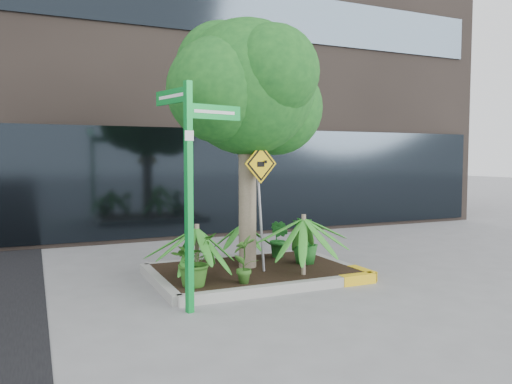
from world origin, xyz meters
name	(u,v)px	position (x,y,z in m)	size (l,w,h in m)	color
ground	(250,282)	(0.00, 0.00, 0.00)	(80.00, 80.00, 0.00)	gray
planter	(256,271)	(0.23, 0.27, 0.10)	(3.35, 2.36, 0.15)	#9E9E99
tree	(247,88)	(0.14, 0.45, 3.13)	(2.86, 2.54, 4.29)	gray
palm_front	(304,218)	(0.73, -0.44, 1.04)	(1.07, 1.07, 1.19)	gray
palm_left	(197,228)	(-0.87, 0.00, 0.93)	(0.94, 0.94, 1.04)	gray
palm_back	(242,224)	(0.30, 1.05, 0.80)	(0.78, 0.78, 0.87)	gray
shrub_a	(193,260)	(-1.05, -0.39, 0.52)	(0.67, 0.67, 0.74)	#2C621C
shrub_b	(305,240)	(1.17, 0.28, 0.55)	(0.45, 0.45, 0.81)	#1D6120
shrub_c	(244,259)	(-0.33, -0.55, 0.51)	(0.38, 0.38, 0.72)	#2F611E
shrub_d	(279,239)	(0.99, 0.92, 0.49)	(0.38, 0.38, 0.69)	#1C6121
street_sign_post	(190,171)	(-1.28, -1.03, 1.82)	(1.01, 0.85, 2.95)	#0C8E32
cattle_sign	(261,185)	(0.23, 0.09, 1.54)	(0.62, 0.24, 2.05)	slate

